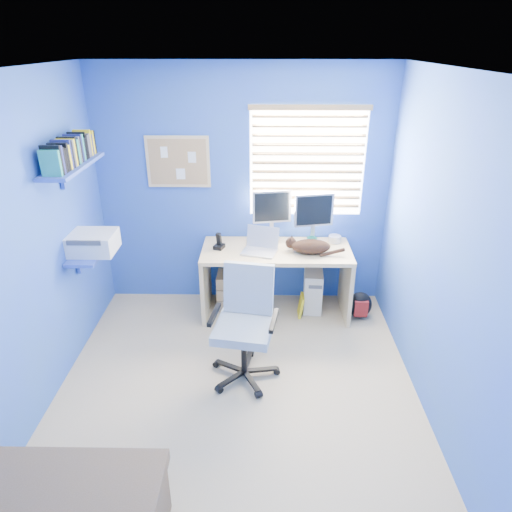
{
  "coord_description": "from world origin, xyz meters",
  "views": [
    {
      "loc": [
        0.21,
        -2.95,
        2.66
      ],
      "look_at": [
        0.15,
        0.65,
        0.95
      ],
      "focal_mm": 32.0,
      "sensor_mm": 36.0,
      "label": 1
    }
  ],
  "objects_px": {
    "desk": "(276,281)",
    "office_chair": "(245,338)",
    "cat": "(311,246)",
    "tower_pc": "(313,288)",
    "laptop": "(259,242)"
  },
  "relations": [
    {
      "from": "desk",
      "to": "office_chair",
      "type": "height_order",
      "value": "office_chair"
    },
    {
      "from": "cat",
      "to": "tower_pc",
      "type": "height_order",
      "value": "cat"
    },
    {
      "from": "desk",
      "to": "tower_pc",
      "type": "relative_size",
      "value": 3.36
    },
    {
      "from": "tower_pc",
      "to": "laptop",
      "type": "bearing_deg",
      "value": -155.81
    },
    {
      "from": "office_chair",
      "to": "cat",
      "type": "bearing_deg",
      "value": 56.2
    },
    {
      "from": "office_chair",
      "to": "tower_pc",
      "type": "bearing_deg",
      "value": 58.74
    },
    {
      "from": "tower_pc",
      "to": "office_chair",
      "type": "xyz_separation_m",
      "value": [
        -0.69,
        -1.14,
        0.14
      ]
    },
    {
      "from": "desk",
      "to": "tower_pc",
      "type": "height_order",
      "value": "desk"
    },
    {
      "from": "cat",
      "to": "desk",
      "type": "bearing_deg",
      "value": -176.11
    },
    {
      "from": "laptop",
      "to": "cat",
      "type": "bearing_deg",
      "value": 16.11
    },
    {
      "from": "cat",
      "to": "tower_pc",
      "type": "bearing_deg",
      "value": 89.07
    },
    {
      "from": "tower_pc",
      "to": "office_chair",
      "type": "distance_m",
      "value": 1.34
    },
    {
      "from": "laptop",
      "to": "cat",
      "type": "height_order",
      "value": "laptop"
    },
    {
      "from": "laptop",
      "to": "tower_pc",
      "type": "distance_m",
      "value": 0.88
    },
    {
      "from": "tower_pc",
      "to": "cat",
      "type": "bearing_deg",
      "value": -104.14
    }
  ]
}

